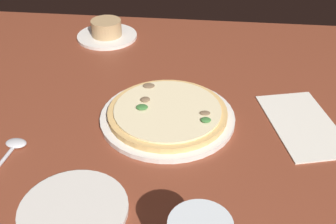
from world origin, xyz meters
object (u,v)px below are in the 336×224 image
(pizza_main, at_px, (167,114))
(spoon, at_px, (12,148))
(ramekin_on_saucer, at_px, (107,31))
(paper_menu, at_px, (303,124))
(side_plate, at_px, (73,210))

(pizza_main, xyz_separation_m, spoon, (-0.27, -0.13, -0.01))
(ramekin_on_saucer, distance_m, spoon, 0.50)
(ramekin_on_saucer, distance_m, paper_menu, 0.59)
(ramekin_on_saucer, height_order, spoon, ramekin_on_saucer)
(pizza_main, relative_size, side_plate, 1.59)
(side_plate, bearing_deg, paper_menu, 34.90)
(spoon, bearing_deg, ramekin_on_saucer, 82.76)
(side_plate, relative_size, paper_menu, 0.78)
(pizza_main, distance_m, spoon, 0.30)
(pizza_main, height_order, ramekin_on_saucer, ramekin_on_saucer)
(side_plate, distance_m, spoon, 0.20)
(ramekin_on_saucer, height_order, side_plate, ramekin_on_saucer)
(spoon, bearing_deg, side_plate, -40.32)
(pizza_main, relative_size, spoon, 2.42)
(side_plate, bearing_deg, spoon, 139.68)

